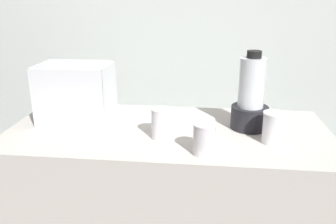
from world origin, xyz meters
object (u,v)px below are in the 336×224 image
(carrot_display_bin, at_px, (79,104))
(blender_pitcher, at_px, (251,100))
(juice_cup_pomegranate_far_left, at_px, (161,125))
(juice_cup_carrot_middle, at_px, (273,129))
(juice_cup_orange_left, at_px, (204,140))

(carrot_display_bin, bearing_deg, blender_pitcher, -0.61)
(juice_cup_pomegranate_far_left, xyz_separation_m, juice_cup_carrot_middle, (0.45, 0.00, 0.00))
(blender_pitcher, xyz_separation_m, juice_cup_pomegranate_far_left, (-0.37, -0.15, -0.08))
(carrot_display_bin, distance_m, blender_pitcher, 0.78)
(juice_cup_pomegranate_far_left, bearing_deg, carrot_display_bin, 158.24)
(blender_pitcher, xyz_separation_m, juice_cup_carrot_middle, (0.08, -0.15, -0.07))
(blender_pitcher, relative_size, juice_cup_orange_left, 2.86)
(carrot_display_bin, relative_size, juice_cup_carrot_middle, 2.54)
(carrot_display_bin, height_order, juice_cup_carrot_middle, carrot_display_bin)
(juice_cup_pomegranate_far_left, bearing_deg, blender_pitcher, 22.33)
(blender_pitcher, xyz_separation_m, juice_cup_orange_left, (-0.19, -0.28, -0.08))
(carrot_display_bin, bearing_deg, juice_cup_carrot_middle, -10.55)
(blender_pitcher, relative_size, juice_cup_carrot_middle, 2.70)
(juice_cup_carrot_middle, bearing_deg, juice_cup_orange_left, -153.70)
(carrot_display_bin, xyz_separation_m, juice_cup_pomegranate_far_left, (0.40, -0.16, -0.03))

